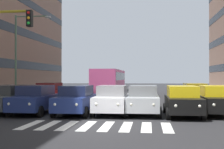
{
  "coord_description": "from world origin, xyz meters",
  "views": [
    {
      "loc": [
        -2.35,
        13.28,
        2.23
      ],
      "look_at": [
        -0.17,
        -4.31,
        2.38
      ],
      "focal_mm": 47.53,
      "sensor_mm": 36.0,
      "label": 1
    }
  ],
  "objects_px": {
    "car_3": "(112,99)",
    "bus_behind_traffic": "(110,80)",
    "car_5": "(35,99)",
    "street_lamp_right": "(22,49)",
    "car_row2_0": "(195,94)",
    "car_row2_1": "(49,92)",
    "car_4": "(76,100)",
    "car_1": "(183,101)",
    "car_2": "(143,100)",
    "car_0": "(216,100)",
    "car_6": "(6,99)"
  },
  "relations": [
    {
      "from": "car_3",
      "to": "car_4",
      "type": "xyz_separation_m",
      "value": [
        2.13,
        0.35,
        0.0
      ]
    },
    {
      "from": "car_0",
      "to": "car_5",
      "type": "height_order",
      "value": "same"
    },
    {
      "from": "car_row2_0",
      "to": "car_1",
      "type": "bearing_deg",
      "value": 76.27
    },
    {
      "from": "car_5",
      "to": "bus_behind_traffic",
      "type": "height_order",
      "value": "bus_behind_traffic"
    },
    {
      "from": "car_2",
      "to": "car_row2_1",
      "type": "height_order",
      "value": "same"
    },
    {
      "from": "car_1",
      "to": "car_3",
      "type": "distance_m",
      "value": 4.09
    },
    {
      "from": "car_5",
      "to": "car_row2_1",
      "type": "xyz_separation_m",
      "value": [
        1.76,
        -7.61,
        0.0
      ]
    },
    {
      "from": "car_2",
      "to": "car_6",
      "type": "bearing_deg",
      "value": 1.87
    },
    {
      "from": "car_5",
      "to": "street_lamp_right",
      "type": "height_order",
      "value": "street_lamp_right"
    },
    {
      "from": "car_4",
      "to": "car_5",
      "type": "relative_size",
      "value": 1.0
    },
    {
      "from": "car_2",
      "to": "car_4",
      "type": "bearing_deg",
      "value": 6.55
    },
    {
      "from": "car_0",
      "to": "car_1",
      "type": "xyz_separation_m",
      "value": [
        1.98,
        0.72,
        0.0
      ]
    },
    {
      "from": "car_row2_0",
      "to": "street_lamp_right",
      "type": "height_order",
      "value": "street_lamp_right"
    },
    {
      "from": "car_0",
      "to": "car_row2_1",
      "type": "distance_m",
      "value": 14.26
    },
    {
      "from": "car_row2_0",
      "to": "car_row2_1",
      "type": "xyz_separation_m",
      "value": [
        12.28,
        -0.33,
        0.0
      ]
    },
    {
      "from": "car_0",
      "to": "car_row2_0",
      "type": "height_order",
      "value": "same"
    },
    {
      "from": "car_5",
      "to": "car_6",
      "type": "xyz_separation_m",
      "value": [
        1.92,
        -0.19,
        0.0
      ]
    },
    {
      "from": "car_row2_1",
      "to": "bus_behind_traffic",
      "type": "relative_size",
      "value": 0.42
    },
    {
      "from": "street_lamp_right",
      "to": "car_0",
      "type": "bearing_deg",
      "value": 159.37
    },
    {
      "from": "car_2",
      "to": "car_3",
      "type": "xyz_separation_m",
      "value": [
        1.84,
        0.1,
        0.0
      ]
    },
    {
      "from": "car_1",
      "to": "car_2",
      "type": "height_order",
      "value": "same"
    },
    {
      "from": "car_1",
      "to": "street_lamp_right",
      "type": "bearing_deg",
      "value": -26.35
    },
    {
      "from": "car_5",
      "to": "car_6",
      "type": "height_order",
      "value": "same"
    },
    {
      "from": "car_row2_0",
      "to": "bus_behind_traffic",
      "type": "relative_size",
      "value": 0.42
    },
    {
      "from": "car_row2_1",
      "to": "car_0",
      "type": "bearing_deg",
      "value": 151.03
    },
    {
      "from": "car_4",
      "to": "car_2",
      "type": "bearing_deg",
      "value": -173.45
    },
    {
      "from": "car_0",
      "to": "car_1",
      "type": "bearing_deg",
      "value": 19.98
    },
    {
      "from": "car_3",
      "to": "bus_behind_traffic",
      "type": "xyz_separation_m",
      "value": [
        2.13,
        -14.77,
        0.97
      ]
    },
    {
      "from": "car_4",
      "to": "bus_behind_traffic",
      "type": "xyz_separation_m",
      "value": [
        -0.0,
        -15.12,
        0.97
      ]
    },
    {
      "from": "car_4",
      "to": "car_6",
      "type": "bearing_deg",
      "value": -2.32
    },
    {
      "from": "car_0",
      "to": "car_4",
      "type": "xyz_separation_m",
      "value": [
        8.18,
        0.69,
        0.0
      ]
    },
    {
      "from": "car_5",
      "to": "car_6",
      "type": "relative_size",
      "value": 1.0
    },
    {
      "from": "car_row2_0",
      "to": "car_0",
      "type": "bearing_deg",
      "value": 91.73
    },
    {
      "from": "car_row2_0",
      "to": "bus_behind_traffic",
      "type": "bearing_deg",
      "value": -44.55
    },
    {
      "from": "car_3",
      "to": "street_lamp_right",
      "type": "height_order",
      "value": "street_lamp_right"
    },
    {
      "from": "car_5",
      "to": "bus_behind_traffic",
      "type": "relative_size",
      "value": 0.42
    },
    {
      "from": "car_2",
      "to": "car_3",
      "type": "height_order",
      "value": "same"
    },
    {
      "from": "car_0",
      "to": "street_lamp_right",
      "type": "distance_m",
      "value": 15.72
    },
    {
      "from": "car_1",
      "to": "car_5",
      "type": "bearing_deg",
      "value": -0.13
    },
    {
      "from": "car_3",
      "to": "car_row2_1",
      "type": "height_order",
      "value": "same"
    },
    {
      "from": "car_row2_1",
      "to": "car_6",
      "type": "bearing_deg",
      "value": 88.74
    },
    {
      "from": "car_5",
      "to": "car_2",
      "type": "bearing_deg",
      "value": -175.88
    },
    {
      "from": "car_6",
      "to": "car_0",
      "type": "bearing_deg",
      "value": -177.71
    },
    {
      "from": "car_3",
      "to": "car_row2_0",
      "type": "bearing_deg",
      "value": -130.29
    },
    {
      "from": "car_0",
      "to": "car_row2_0",
      "type": "relative_size",
      "value": 1.0
    },
    {
      "from": "car_3",
      "to": "car_4",
      "type": "bearing_deg",
      "value": 9.39
    },
    {
      "from": "car_0",
      "to": "bus_behind_traffic",
      "type": "distance_m",
      "value": 16.62
    },
    {
      "from": "bus_behind_traffic",
      "to": "car_4",
      "type": "bearing_deg",
      "value": 90.0
    },
    {
      "from": "car_0",
      "to": "bus_behind_traffic",
      "type": "height_order",
      "value": "bus_behind_traffic"
    },
    {
      "from": "car_3",
      "to": "car_row2_1",
      "type": "relative_size",
      "value": 1.0
    }
  ]
}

